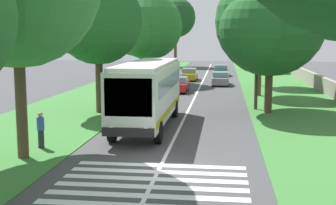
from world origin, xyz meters
TOP-DOWN VIEW (x-y plane):
  - ground at (0.00, 0.00)m, footprint 160.00×160.00m
  - grass_verge_left at (15.00, 8.20)m, footprint 120.00×8.00m
  - grass_verge_right at (15.00, -8.20)m, footprint 120.00×8.00m
  - centre_line at (15.00, 0.00)m, footprint 110.00×0.16m
  - coach_bus at (7.89, 1.80)m, footprint 11.16×2.62m
  - zebra_crossing at (-2.56, 0.00)m, footprint 5.85×6.80m
  - trailing_car_0 at (24.96, 1.78)m, footprint 4.30×1.78m
  - trailing_car_1 at (31.51, -2.09)m, footprint 4.30×1.78m
  - trailing_car_2 at (36.62, 1.65)m, footprint 4.30×1.78m
  - trailing_car_3 at (43.43, -2.05)m, footprint 4.30×1.78m
  - roadside_tree_left_0 at (32.43, 6.09)m, footprint 9.12×7.47m
  - roadside_tree_left_2 at (12.43, 6.07)m, footprint 6.89×5.93m
  - roadside_tree_left_3 at (61.31, 6.11)m, footprint 7.99×6.86m
  - roadside_tree_right_0 at (52.25, -5.62)m, footprint 7.08×5.94m
  - roadside_tree_right_1 at (13.86, -5.31)m, footprint 8.85×7.35m
  - roadside_tree_right_2 at (31.13, -5.90)m, footprint 6.02×5.21m
  - roadside_tree_right_4 at (22.98, -5.34)m, footprint 6.58×5.47m
  - utility_pole at (15.03, -4.73)m, footprint 0.24×1.40m
  - pedestrian at (2.25, 5.91)m, footprint 0.34×0.34m

SIDE VIEW (x-z plane):
  - ground at x=0.00m, z-range 0.00..0.00m
  - zebra_crossing at x=-2.56m, z-range 0.00..0.01m
  - centre_line at x=15.00m, z-range 0.00..0.01m
  - grass_verge_left at x=15.00m, z-range 0.00..0.04m
  - grass_verge_right at x=15.00m, z-range 0.00..0.04m
  - trailing_car_0 at x=24.96m, z-range -0.05..1.38m
  - trailing_car_1 at x=31.51m, z-range -0.05..1.38m
  - trailing_car_2 at x=36.62m, z-range -0.05..1.38m
  - trailing_car_3 at x=43.43m, z-range -0.05..1.38m
  - pedestrian at x=2.25m, z-range 0.06..1.75m
  - coach_bus at x=7.89m, z-range 0.28..4.01m
  - utility_pole at x=15.03m, z-range 0.18..8.26m
  - roadside_tree_right_1 at x=13.86m, z-range 1.07..10.90m
  - roadside_tree_left_0 at x=32.43m, z-range 1.10..11.07m
  - roadside_tree_left_2 at x=12.43m, z-range 1.51..10.68m
  - roadside_tree_right_4 at x=22.98m, z-range 1.95..11.57m
  - roadside_tree_right_0 at x=52.25m, z-range 1.99..12.17m
  - roadside_tree_right_2 at x=31.13m, z-range 2.31..12.34m
  - roadside_tree_left_3 at x=61.31m, z-range 2.32..14.09m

